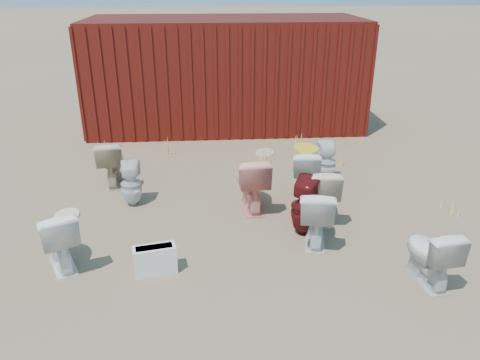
{
  "coord_description": "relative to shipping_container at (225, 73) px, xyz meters",
  "views": [
    {
      "loc": [
        -0.45,
        -5.53,
        3.25
      ],
      "look_at": [
        0.0,
        0.6,
        0.55
      ],
      "focal_mm": 35.0,
      "sensor_mm": 36.0,
      "label": 1
    }
  ],
  "objects": [
    {
      "name": "ground",
      "position": [
        0.0,
        -5.2,
        -1.2
      ],
      "size": [
        100.0,
        100.0,
        0.0
      ],
      "primitive_type": "plane",
      "color": "brown",
      "rests_on": "ground"
    },
    {
      "name": "shipping_container",
      "position": [
        0.0,
        0.0,
        0.0
      ],
      "size": [
        6.0,
        2.4,
        2.4
      ],
      "primitive_type": "cube",
      "color": "#4D130C",
      "rests_on": "ground"
    },
    {
      "name": "toilet_front_a",
      "position": [
        -2.26,
        -5.78,
        -0.81
      ],
      "size": [
        0.72,
        0.87,
        0.77
      ],
      "primitive_type": "imported",
      "rotation": [
        0.0,
        0.0,
        3.59
      ],
      "color": "white",
      "rests_on": "ground"
    },
    {
      "name": "toilet_front_pink",
      "position": [
        0.19,
        -4.41,
        -0.77
      ],
      "size": [
        0.52,
        0.86,
        0.85
      ],
      "primitive_type": "imported",
      "rotation": [
        0.0,
        0.0,
        3.2
      ],
      "color": "pink",
      "rests_on": "ground"
    },
    {
      "name": "toilet_front_c",
      "position": [
        0.93,
        -5.45,
        -0.81
      ],
      "size": [
        0.59,
        0.85,
        0.79
      ],
      "primitive_type": "imported",
      "rotation": [
        0.0,
        0.0,
        2.94
      ],
      "color": "white",
      "rests_on": "ground"
    },
    {
      "name": "toilet_front_maroon",
      "position": [
        0.83,
        -5.22,
        -0.79
      ],
      "size": [
        0.51,
        0.51,
        0.81
      ],
      "primitive_type": "imported",
      "rotation": [
        0.0,
        0.0,
        2.6
      ],
      "color": "#560E10",
      "rests_on": "ground"
    },
    {
      "name": "toilet_front_e",
      "position": [
        2.02,
        -6.41,
        -0.83
      ],
      "size": [
        0.5,
        0.77,
        0.73
      ],
      "primitive_type": "imported",
      "rotation": [
        0.0,
        0.0,
        3.28
      ],
      "color": "silver",
      "rests_on": "ground"
    },
    {
      "name": "toilet_back_a",
      "position": [
        -1.62,
        -4.17,
        -0.85
      ],
      "size": [
        0.34,
        0.34,
        0.7
      ],
      "primitive_type": "imported",
      "rotation": [
        0.0,
        0.0,
        3.21
      ],
      "color": "silver",
      "rests_on": "ground"
    },
    {
      "name": "toilet_back_beige_left",
      "position": [
        -2.06,
        -3.34,
        -0.81
      ],
      "size": [
        0.51,
        0.81,
        0.78
      ],
      "primitive_type": "imported",
      "rotation": [
        0.0,
        0.0,
        3.24
      ],
      "color": "#CAB794",
      "rests_on": "ground"
    },
    {
      "name": "toilet_back_beige_right",
      "position": [
        1.13,
        -4.81,
        -0.79
      ],
      "size": [
        0.5,
        0.82,
        0.81
      ],
      "primitive_type": "imported",
      "rotation": [
        0.0,
        0.0,
        3.08
      ],
      "color": "beige",
      "rests_on": "ground"
    },
    {
      "name": "toilet_back_yellowlid",
      "position": [
        1.07,
        -3.98,
        -0.82
      ],
      "size": [
        0.51,
        0.8,
        0.77
      ],
      "primitive_type": "imported",
      "rotation": [
        0.0,
        0.0,
        3.03
      ],
      "color": "white",
      "rests_on": "ground"
    },
    {
      "name": "toilet_back_e",
      "position": [
        1.54,
        -3.53,
        -0.84
      ],
      "size": [
        0.34,
        0.34,
        0.72
      ],
      "primitive_type": "imported",
      "rotation": [
        0.0,
        0.0,
        3.1
      ],
      "color": "silver",
      "rests_on": "ground"
    },
    {
      "name": "yellow_lid",
      "position": [
        1.07,
        -3.98,
        -0.42
      ],
      "size": [
        0.39,
        0.49,
        0.02
      ],
      "primitive_type": "ellipsoid",
      "color": "gold",
      "rests_on": "toilet_back_yellowlid"
    },
    {
      "name": "loose_tank",
      "position": [
        -1.11,
        -6.01,
        -1.02
      ],
      "size": [
        0.53,
        0.29,
        0.35
      ],
      "primitive_type": "cube",
      "rotation": [
        0.0,
        0.0,
        0.2
      ],
      "color": "silver",
      "rests_on": "ground"
    },
    {
      "name": "loose_lid_near",
      "position": [
        0.68,
        -2.07,
        -1.19
      ],
      "size": [
        0.52,
        0.59,
        0.02
      ],
      "primitive_type": "ellipsoid",
      "rotation": [
        0.0,
        0.0,
        -0.32
      ],
      "color": "#BEB28A",
      "rests_on": "ground"
    },
    {
      "name": "loose_lid_far",
      "position": [
        -2.55,
        -4.49,
        -1.19
      ],
      "size": [
        0.37,
        0.48,
        0.02
      ],
      "primitive_type": "ellipsoid",
      "rotation": [
        0.0,
        0.0,
        0.02
      ],
      "color": "beige",
      "rests_on": "ground"
    },
    {
      "name": "weed_clump_a",
      "position": [
        -2.52,
        -2.02,
        -1.06
      ],
      "size": [
        0.36,
        0.36,
        0.27
      ],
      "primitive_type": "cone",
      "color": "gold",
      "rests_on": "ground"
    },
    {
      "name": "weed_clump_b",
      "position": [
        0.65,
        -2.54,
        -1.04
      ],
      "size": [
        0.32,
        0.32,
        0.32
      ],
      "primitive_type": "cone",
      "color": "gold",
      "rests_on": "ground"
    },
    {
      "name": "weed_clump_c",
      "position": [
        1.86,
        -2.76,
        -1.04
      ],
      "size": [
        0.36,
        0.36,
        0.32
      ],
      "primitive_type": "cone",
      "color": "gold",
      "rests_on": "ground"
    },
    {
      "name": "weed_clump_d",
      "position": [
        -1.18,
        -1.86,
        -1.07
      ],
      "size": [
        0.3,
        0.3,
        0.26
      ],
      "primitive_type": "cone",
      "color": "gold",
      "rests_on": "ground"
    },
    {
      "name": "weed_clump_e",
      "position": [
        1.35,
        -1.7,
        -1.07
      ],
      "size": [
        0.34,
        0.34,
        0.26
      ],
      "primitive_type": "cone",
      "color": "gold",
      "rests_on": "ground"
    },
    {
      "name": "weed_clump_f",
      "position": [
        3.07,
        -4.79,
        -1.09
      ],
      "size": [
        0.28,
        0.28,
        0.21
      ],
      "primitive_type": "cone",
      "color": "gold",
      "rests_on": "ground"
    }
  ]
}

